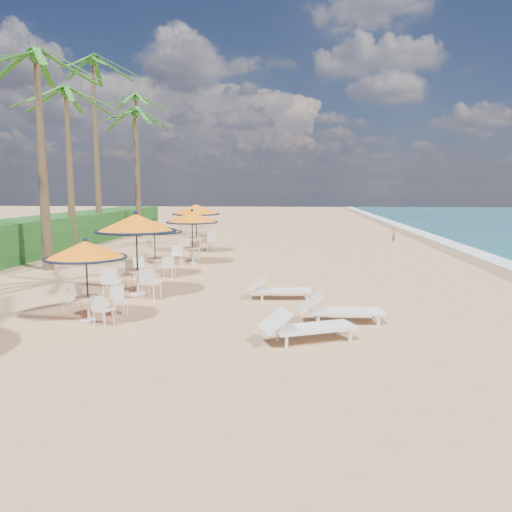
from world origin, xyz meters
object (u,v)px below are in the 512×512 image
(station_2, at_px, (154,232))
(station_4, at_px, (198,214))
(station_0, at_px, (88,260))
(station_3, at_px, (191,224))
(station_1, at_px, (135,233))
(lounger_near, at_px, (305,326))
(lounger_mid, at_px, (338,309))
(lounger_far, at_px, (277,289))

(station_2, distance_m, station_4, 7.42)
(station_0, height_order, station_3, station_3)
(station_1, height_order, station_2, station_1)
(station_3, bearing_deg, station_4, 96.97)
(lounger_near, bearing_deg, station_3, 90.29)
(station_3, distance_m, lounger_near, 12.34)
(station_0, bearing_deg, lounger_mid, 2.28)
(lounger_near, xyz_separation_m, lounger_mid, (0.85, 1.65, -0.01))
(station_1, bearing_deg, station_4, 90.90)
(lounger_near, distance_m, lounger_mid, 1.85)
(station_3, relative_size, station_4, 0.92)
(station_1, height_order, lounger_far, station_1)
(lounger_mid, bearing_deg, station_3, 116.96)
(station_3, bearing_deg, station_2, -101.89)
(station_0, height_order, lounger_far, station_0)
(station_0, bearing_deg, station_3, 87.02)
(station_1, relative_size, lounger_mid, 1.24)
(station_1, relative_size, station_2, 1.20)
(station_1, xyz_separation_m, lounger_far, (4.48, -0.34, -1.62))
(station_1, height_order, lounger_mid, station_1)
(station_1, relative_size, lounger_far, 1.36)
(station_4, bearing_deg, station_2, -91.48)
(station_2, height_order, lounger_mid, station_2)
(station_1, distance_m, station_2, 3.41)
(station_4, bearing_deg, lounger_near, -70.61)
(station_0, distance_m, lounger_far, 5.59)
(station_0, distance_m, station_2, 6.54)
(station_2, bearing_deg, station_3, 78.11)
(station_3, bearing_deg, station_0, -92.98)
(station_4, bearing_deg, station_1, -89.10)
(station_0, height_order, station_2, station_2)
(station_0, bearing_deg, station_4, 89.96)
(station_1, xyz_separation_m, lounger_near, (5.23, -4.56, -1.58))
(station_3, relative_size, lounger_near, 1.09)
(lounger_near, bearing_deg, lounger_mid, 39.46)
(lounger_far, bearing_deg, station_3, 114.74)
(station_4, height_order, lounger_mid, station_4)
(station_2, height_order, station_3, station_3)
(station_2, distance_m, lounger_mid, 9.11)
(station_2, xyz_separation_m, station_3, (0.69, 3.30, 0.08))
(station_0, distance_m, lounger_near, 5.72)
(station_1, distance_m, station_4, 10.79)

